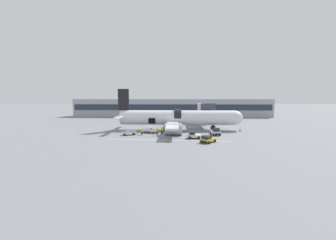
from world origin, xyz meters
name	(u,v)px	position (x,y,z in m)	size (l,w,h in m)	color
ground_plane	(167,134)	(0.00, 0.00, 0.00)	(500.00, 500.00, 0.00)	slate
apron_marking_line	(169,140)	(0.78, -6.95, 0.00)	(24.02, 1.41, 0.01)	silver
terminal_strip	(172,108)	(0.00, 44.70, 3.81)	(84.68, 8.43, 7.62)	#9EA3AD
jet_bridge_stub	(205,109)	(10.32, 13.59, 4.96)	(3.66, 13.88, 6.68)	#4C4C51
airplane	(176,118)	(1.98, 5.87, 2.96)	(32.61, 26.80, 10.34)	silver
baggage_tug_lead	(194,135)	(5.60, -4.97, 0.61)	(2.71, 2.00, 1.43)	white
baggage_tug_mid	(208,139)	(7.81, -8.68, 0.58)	(3.20, 3.38, 1.31)	yellow
baggage_tug_rear	(215,132)	(10.59, -1.36, 0.69)	(2.23, 2.75, 1.66)	silver
baggage_cart_loading	(151,131)	(-3.81, 0.94, 0.51)	(4.08, 2.45, 1.10)	silver
baggage_cart_queued	(129,133)	(-8.16, -1.65, 0.48)	(3.80, 2.46, 0.99)	#B7BABF
ground_crew_loader_a	(162,130)	(-1.06, -0.29, 0.92)	(0.57, 0.55, 1.75)	#1E2338
ground_crew_loader_b	(168,129)	(0.19, 2.57, 0.83)	(0.55, 0.37, 1.58)	black
ground_crew_driver	(142,131)	(-5.41, -1.79, 0.84)	(0.56, 0.45, 1.60)	#1E2338
ground_crew_supervisor	(157,131)	(-2.03, -1.84, 0.89)	(0.59, 0.48, 1.70)	#1E2338
safety_cone_nose	(240,130)	(17.75, 4.87, 0.35)	(0.61, 0.61, 0.75)	black
safety_cone_engine_left	(167,140)	(0.48, -8.53, 0.32)	(0.44, 0.44, 0.69)	black
safety_cone_wingtip	(180,133)	(2.86, -0.94, 0.31)	(0.58, 0.58, 0.67)	black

